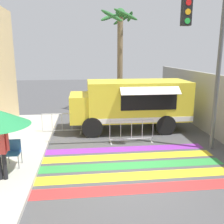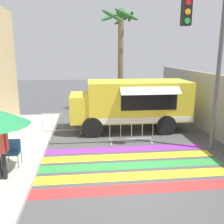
% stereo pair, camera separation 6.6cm
% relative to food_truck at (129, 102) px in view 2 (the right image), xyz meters
% --- Properties ---
extents(ground_plane, '(60.00, 60.00, 0.00)m').
position_rel_food_truck_xyz_m(ground_plane, '(-0.58, -4.83, -1.44)').
color(ground_plane, '#4C4C4F').
extents(concrete_wall_right, '(0.20, 16.00, 2.85)m').
position_rel_food_truck_xyz_m(concrete_wall_right, '(3.77, -1.83, -0.02)').
color(concrete_wall_right, gray).
rests_on(concrete_wall_right, ground_plane).
extents(crosswalk_painted, '(6.40, 3.60, 0.01)m').
position_rel_food_truck_xyz_m(crosswalk_painted, '(-0.58, -4.15, -1.44)').
color(crosswalk_painted, red).
rests_on(crosswalk_painted, ground_plane).
extents(food_truck, '(5.78, 2.67, 2.46)m').
position_rel_food_truck_xyz_m(food_truck, '(0.00, 0.00, 0.00)').
color(food_truck, yellow).
rests_on(food_truck, ground_plane).
extents(traffic_signal_pole, '(4.23, 0.29, 6.14)m').
position_rel_food_truck_xyz_m(traffic_signal_pole, '(2.07, -2.99, 2.72)').
color(traffic_signal_pole, '#515456').
rests_on(traffic_signal_pole, ground_plane).
extents(folding_chair, '(0.45, 0.45, 0.86)m').
position_rel_food_truck_xyz_m(folding_chair, '(-4.57, -3.94, -0.79)').
color(folding_chair, '#4C4C51').
rests_on(folding_chair, sidewalk_left).
extents(vendor_person, '(0.53, 0.23, 1.73)m').
position_rel_food_truck_xyz_m(vendor_person, '(-4.65, -4.91, -0.32)').
color(vendor_person, black).
rests_on(vendor_person, sidewalk_left).
extents(barricade_front, '(1.90, 0.44, 1.02)m').
position_rel_food_truck_xyz_m(barricade_front, '(-0.21, -1.93, -0.94)').
color(barricade_front, '#B7BABF').
rests_on(barricade_front, ground_plane).
extents(barricade_side, '(1.87, 0.44, 1.02)m').
position_rel_food_truck_xyz_m(barricade_side, '(-3.28, -0.36, -0.94)').
color(barricade_side, '#B7BABF').
rests_on(barricade_side, ground_plane).
extents(palm_tree, '(2.37, 2.64, 6.51)m').
position_rel_food_truck_xyz_m(palm_tree, '(0.14, 4.26, 2.99)').
color(palm_tree, '#7A664C').
rests_on(palm_tree, ground_plane).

